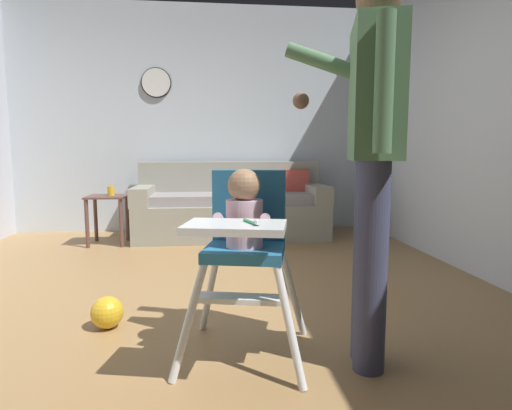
# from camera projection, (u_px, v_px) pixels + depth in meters

# --- Properties ---
(ground) EXTENTS (6.03, 7.27, 0.10)m
(ground) POSITION_uv_depth(u_px,v_px,m) (190.00, 319.00, 2.66)
(ground) COLOR #9D7648
(wall_far) EXTENTS (5.23, 0.06, 2.76)m
(wall_far) POSITION_uv_depth(u_px,v_px,m) (198.00, 120.00, 5.31)
(wall_far) COLOR silver
(wall_far) RESTS_ON ground
(wall_right) EXTENTS (0.06, 6.27, 2.76)m
(wall_right) POSITION_uv_depth(u_px,v_px,m) (509.00, 95.00, 3.02)
(wall_right) COLOR silver
(wall_right) RESTS_ON ground
(couch) EXTENTS (2.16, 0.86, 0.86)m
(couch) POSITION_uv_depth(u_px,v_px,m) (232.00, 208.00, 4.97)
(couch) COLOR gray
(couch) RESTS_ON ground
(high_chair) EXTENTS (0.72, 0.81, 0.91)m
(high_chair) POSITION_uv_depth(u_px,v_px,m) (245.00, 229.00, 2.00)
(high_chair) COLOR white
(high_chair) RESTS_ON ground
(adult_standing) EXTENTS (0.50, 0.58, 1.71)m
(adult_standing) POSITION_uv_depth(u_px,v_px,m) (372.00, 154.00, 1.88)
(adult_standing) COLOR #3C405C
(adult_standing) RESTS_ON ground
(toy_ball) EXTENTS (0.18, 0.18, 0.18)m
(toy_ball) POSITION_uv_depth(u_px,v_px,m) (107.00, 312.00, 2.39)
(toy_ball) COLOR gold
(toy_ball) RESTS_ON ground
(side_table) EXTENTS (0.40, 0.40, 0.52)m
(side_table) POSITION_uv_depth(u_px,v_px,m) (107.00, 209.00, 4.55)
(side_table) COLOR brown
(side_table) RESTS_ON ground
(sippy_cup) EXTENTS (0.07, 0.07, 0.10)m
(sippy_cup) POSITION_uv_depth(u_px,v_px,m) (111.00, 191.00, 4.53)
(sippy_cup) COLOR gold
(sippy_cup) RESTS_ON side_table
(wall_clock) EXTENTS (0.36, 0.04, 0.36)m
(wall_clock) POSITION_uv_depth(u_px,v_px,m) (156.00, 83.00, 5.16)
(wall_clock) COLOR white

